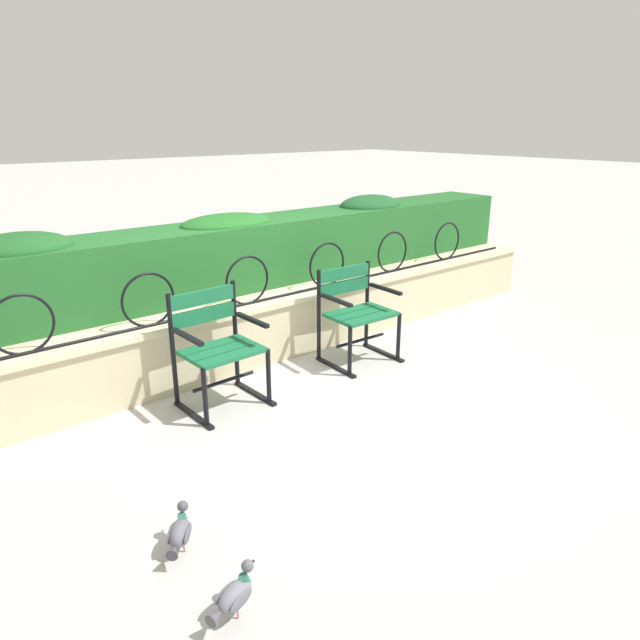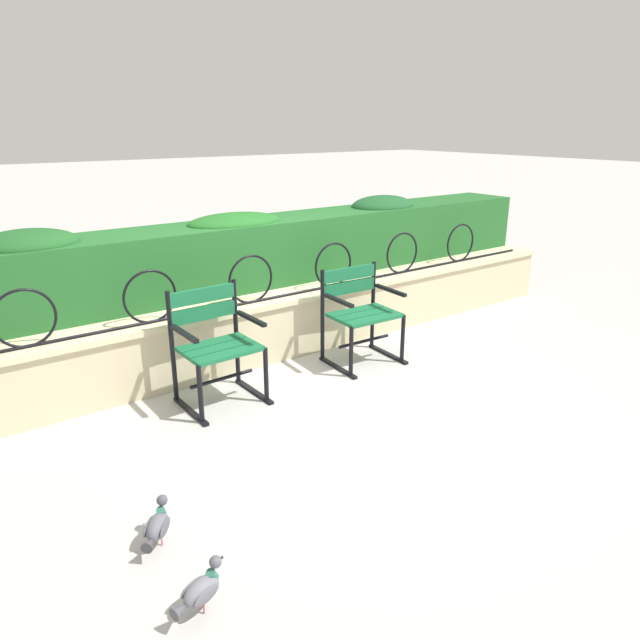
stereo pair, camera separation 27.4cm
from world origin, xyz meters
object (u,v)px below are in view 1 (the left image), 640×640
pigeon_far_side (179,533)px  pigeon_near_chairs (234,595)px  park_chair_right (355,310)px  park_chair_left (216,345)px

pigeon_far_side → pigeon_near_chairs: bearing=-90.4°
park_chair_right → pigeon_far_side: (-2.36, -1.27, -0.35)m
park_chair_left → pigeon_far_side: park_chair_left is taller
park_chair_right → park_chair_left: bearing=178.8°
park_chair_left → pigeon_far_side: bearing=-127.1°
park_chair_right → pigeon_near_chairs: bearing=-142.9°
park_chair_left → park_chair_right: 1.38m
park_chair_left → pigeon_near_chairs: size_ratio=3.06×
park_chair_left → pigeon_near_chairs: park_chair_left is taller
park_chair_left → pigeon_far_side: (-0.98, -1.30, -0.35)m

